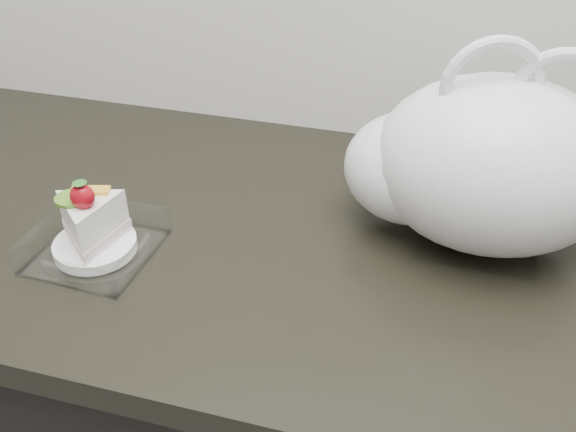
{
  "coord_description": "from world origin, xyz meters",
  "views": [
    {
      "loc": [
        0.05,
        0.99,
        1.43
      ],
      "look_at": [
        -0.13,
        1.67,
        0.94
      ],
      "focal_mm": 40.0,
      "sensor_mm": 36.0,
      "label": 1
    }
  ],
  "objects": [
    {
      "name": "cake_tray",
      "position": [
        -0.37,
        1.57,
        0.93
      ],
      "size": [
        0.16,
        0.16,
        0.12
      ],
      "rotation": [
        0.0,
        0.0,
        -0.05
      ],
      "color": "white",
      "rests_on": "counter"
    },
    {
      "name": "mooncake_wrap",
      "position": [
        0.12,
        1.74,
        0.92
      ],
      "size": [
        0.16,
        0.15,
        0.04
      ],
      "rotation": [
        0.0,
        0.0,
        0.16
      ],
      "color": "white",
      "rests_on": "counter"
    },
    {
      "name": "plastic_bag",
      "position": [
        0.1,
        1.75,
        1.01
      ],
      "size": [
        0.37,
        0.28,
        0.29
      ],
      "rotation": [
        0.0,
        0.0,
        0.12
      ],
      "color": "white",
      "rests_on": "counter"
    }
  ]
}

